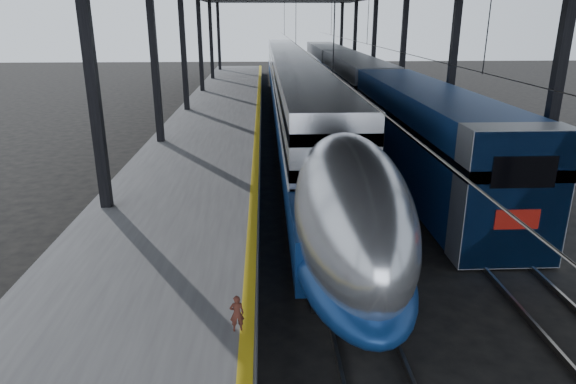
{
  "coord_description": "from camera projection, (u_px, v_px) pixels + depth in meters",
  "views": [
    {
      "loc": [
        -0.27,
        -12.07,
        7.23
      ],
      "look_at": [
        0.45,
        3.28,
        2.0
      ],
      "focal_mm": 32.0,
      "sensor_mm": 36.0,
      "label": 1
    }
  ],
  "objects": [
    {
      "name": "rails",
      "position": [
        339.0,
        136.0,
        32.84
      ],
      "size": [
        6.52,
        80.0,
        0.16
      ],
      "color": "slate",
      "rests_on": "ground"
    },
    {
      "name": "second_train",
      "position": [
        356.0,
        85.0,
        40.52
      ],
      "size": [
        3.12,
        56.05,
        4.3
      ],
      "color": "navy",
      "rests_on": "ground"
    },
    {
      "name": "ground",
      "position": [
        277.0,
        302.0,
        13.75
      ],
      "size": [
        160.0,
        160.0,
        0.0
      ],
      "primitive_type": "plane",
      "color": "black",
      "rests_on": "ground"
    },
    {
      "name": "child",
      "position": [
        237.0,
        313.0,
        10.64
      ],
      "size": [
        0.32,
        0.23,
        0.82
      ],
      "primitive_type": "imported",
      "rotation": [
        0.0,
        0.0,
        3.24
      ],
      "color": "#4D2219",
      "rests_on": "platform"
    },
    {
      "name": "tgv_train",
      "position": [
        293.0,
        88.0,
        39.8
      ],
      "size": [
        3.09,
        65.2,
        4.43
      ],
      "color": "#B8BABF",
      "rests_on": "ground"
    },
    {
      "name": "yellow_strip",
      "position": [
        258.0,
        122.0,
        32.31
      ],
      "size": [
        0.3,
        80.0,
        0.01
      ],
      "primitive_type": "cube",
      "color": "gold",
      "rests_on": "platform"
    },
    {
      "name": "platform",
      "position": [
        213.0,
        130.0,
        32.35
      ],
      "size": [
        6.0,
        80.0,
        1.0
      ],
      "primitive_type": "cube",
      "color": "#4C4C4F",
      "rests_on": "ground"
    }
  ]
}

